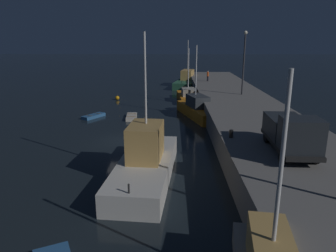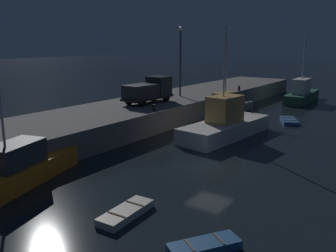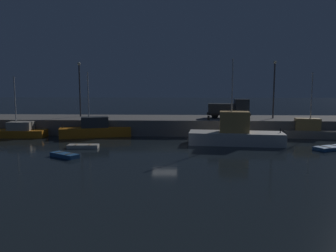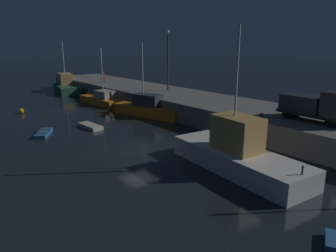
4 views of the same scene
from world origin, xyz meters
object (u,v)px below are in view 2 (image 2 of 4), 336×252
object	(u,v)px
fishing_trawler_red	(302,94)
dinghy_red_small	(289,121)
dinghy_orange_near	(204,246)
fishing_trawler_green	(18,170)
rowboat_white_mid	(126,213)
utility_truck	(149,90)
fishing_boat_blue	(225,124)
lamp_post_east	(180,56)
bollard_west	(154,108)
bollard_central	(239,88)
fishing_boat_orange	(226,105)

from	to	relation	value
fishing_trawler_red	dinghy_red_small	world-z (taller)	fishing_trawler_red
dinghy_orange_near	dinghy_red_small	world-z (taller)	dinghy_orange_near
fishing_trawler_red	fishing_trawler_green	size ratio (longest dim) A/B	1.11
rowboat_white_mid	utility_truck	size ratio (longest dim) A/B	0.54
fishing_trawler_red	fishing_boat_blue	distance (m)	22.99
dinghy_red_small	lamp_post_east	size ratio (longest dim) A/B	0.47
rowboat_white_mid	dinghy_orange_near	bearing A→B (deg)	-94.10
fishing_boat_blue	lamp_post_east	xyz separation A→B (m)	(6.38, 8.98, 5.38)
dinghy_red_small	bollard_west	world-z (taller)	bollard_west
utility_truck	bollard_central	size ratio (longest dim) A/B	9.84
rowboat_white_mid	dinghy_red_small	size ratio (longest dim) A/B	0.88
fishing_boat_orange	fishing_trawler_red	bearing A→B (deg)	-20.90
fishing_trawler_red	fishing_trawler_green	world-z (taller)	fishing_trawler_red
fishing_boat_blue	dinghy_orange_near	size ratio (longest dim) A/B	3.45
fishing_trawler_green	lamp_post_east	xyz separation A→B (m)	(22.97, 4.37, 5.56)
utility_truck	bollard_central	distance (m)	14.40
rowboat_white_mid	bollard_central	distance (m)	31.57
dinghy_red_small	bollard_west	size ratio (longest dim) A/B	6.40
fishing_boat_blue	rowboat_white_mid	size ratio (longest dim) A/B	3.27
bollard_west	fishing_boat_blue	bearing A→B (deg)	-67.24
fishing_trawler_red	dinghy_orange_near	size ratio (longest dim) A/B	3.32
rowboat_white_mid	bollard_west	bearing A→B (deg)	33.21
fishing_trawler_red	fishing_boat_blue	size ratio (longest dim) A/B	0.96
bollard_central	fishing_boat_orange	bearing A→B (deg)	-172.96
fishing_trawler_red	rowboat_white_mid	world-z (taller)	fishing_trawler_red
dinghy_red_small	lamp_post_east	bearing A→B (deg)	102.11
dinghy_red_small	utility_truck	size ratio (longest dim) A/B	0.61
lamp_post_east	bollard_central	size ratio (longest dim) A/B	12.94
dinghy_red_small	utility_truck	distance (m)	14.56
fishing_boat_orange	fishing_boat_blue	bearing A→B (deg)	-153.82
utility_truck	lamp_post_east	bearing A→B (deg)	1.42
dinghy_orange_near	fishing_trawler_red	bearing A→B (deg)	10.65
fishing_boat_orange	bollard_west	bearing A→B (deg)	176.03
fishing_trawler_red	fishing_trawler_green	bearing A→B (deg)	173.43
fishing_boat_orange	utility_truck	bearing A→B (deg)	157.94
dinghy_red_small	utility_truck	world-z (taller)	utility_truck
fishing_trawler_red	bollard_west	world-z (taller)	fishing_trawler_red
rowboat_white_mid	lamp_post_east	distance (m)	25.94
bollard_west	utility_truck	bearing A→B (deg)	44.63
dinghy_red_small	bollard_west	xyz separation A→B (m)	(-11.34, 8.55, 2.11)
lamp_post_east	bollard_central	distance (m)	9.81
fishing_boat_orange	rowboat_white_mid	size ratio (longest dim) A/B	2.53
fishing_trawler_red	bollard_central	world-z (taller)	fishing_trawler_red
dinghy_orange_near	rowboat_white_mid	distance (m)	4.41
fishing_trawler_red	dinghy_orange_near	xyz separation A→B (m)	(-39.11, -7.35, -0.94)
lamp_post_east	utility_truck	size ratio (longest dim) A/B	1.32
fishing_trawler_green	rowboat_white_mid	xyz separation A→B (m)	(0.78, -7.51, -0.74)
utility_truck	fishing_trawler_red	bearing A→B (deg)	-21.40
lamp_post_east	dinghy_red_small	bearing A→B (deg)	-77.89
lamp_post_east	fishing_trawler_red	bearing A→B (deg)	-28.26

